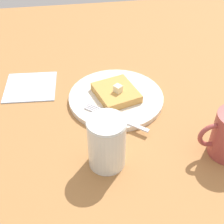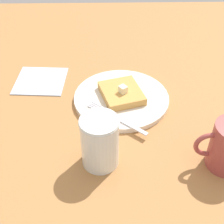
# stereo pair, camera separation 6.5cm
# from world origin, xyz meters

# --- Properties ---
(table_surface) EXTENTS (1.05, 1.05, 0.02)m
(table_surface) POSITION_xyz_m (0.00, 0.00, 0.01)
(table_surface) COLOR #A56F3D
(table_surface) RESTS_ON ground
(plate) EXTENTS (0.23, 0.23, 0.01)m
(plate) POSITION_xyz_m (0.07, 0.08, 0.03)
(plate) COLOR silver
(plate) RESTS_ON table_surface
(toast_slice_center) EXTENTS (0.11, 0.12, 0.02)m
(toast_slice_center) POSITION_xyz_m (0.07, 0.08, 0.05)
(toast_slice_center) COLOR #C89247
(toast_slice_center) RESTS_ON plate
(butter_pat_primary) EXTENTS (0.02, 0.02, 0.02)m
(butter_pat_primary) POSITION_xyz_m (0.07, 0.09, 0.06)
(butter_pat_primary) COLOR #F3E7B6
(butter_pat_primary) RESTS_ON toast_slice_center
(fork) EXTENTS (0.13, 0.11, 0.00)m
(fork) POSITION_xyz_m (0.09, 0.16, 0.04)
(fork) COLOR silver
(fork) RESTS_ON plate
(syrup_jar) EXTENTS (0.07, 0.07, 0.11)m
(syrup_jar) POSITION_xyz_m (0.12, 0.27, 0.08)
(syrup_jar) COLOR #341905
(syrup_jar) RESTS_ON table_surface
(napkin) EXTENTS (0.13, 0.13, 0.00)m
(napkin) POSITION_xyz_m (0.28, -0.00, 0.03)
(napkin) COLOR silver
(napkin) RESTS_ON table_surface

